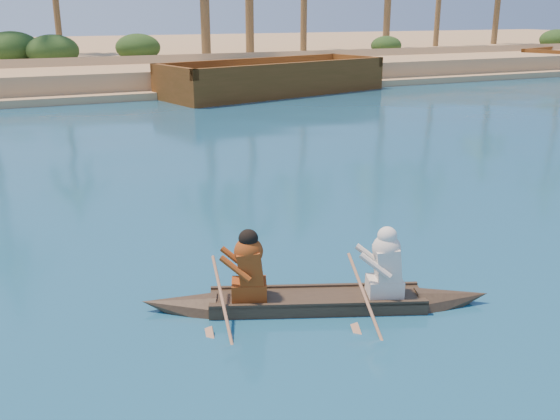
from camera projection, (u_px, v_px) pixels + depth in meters
name	position (u px, v px, depth m)	size (l,w,h in m)	color
ground	(476.00, 236.00, 12.29)	(160.00, 160.00, 0.00)	navy
sandy_embankment	(94.00, 57.00, 52.70)	(150.00, 51.00, 1.50)	tan
shrub_cluster	(132.00, 62.00, 39.18)	(100.00, 6.00, 2.40)	#193814
canoe	(317.00, 290.00, 9.28)	(5.11, 2.57, 1.44)	#3A2E20
barge_mid	(274.00, 80.00, 33.30)	(13.01, 6.92, 2.06)	brown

